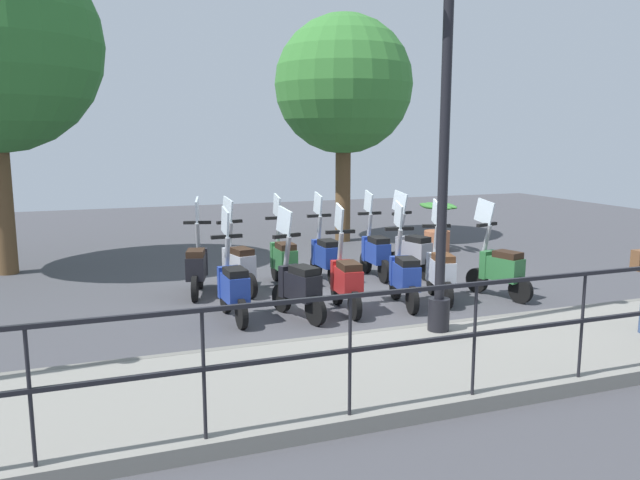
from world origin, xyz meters
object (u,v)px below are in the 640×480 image
tree_distant (344,85)px  scooter_far_1 (375,251)px  scooter_near_3 (346,279)px  scooter_far_2 (325,255)px  scooter_near_4 (298,285)px  scooter_near_1 (440,270)px  scooter_near_0 (499,268)px  lamp_post_near (444,165)px  scooter_near_5 (233,286)px  scooter_far_3 (283,258)px  scooter_far_4 (238,264)px  scooter_far_5 (197,265)px  scooter_far_0 (412,251)px  scooter_near_2 (404,275)px  potted_palm (437,231)px

tree_distant → scooter_far_1: bearing=166.1°
scooter_near_3 → scooter_far_2: bearing=-7.1°
tree_distant → scooter_near_4: (-5.80, 3.03, -3.18)m
scooter_near_1 → scooter_near_4: bearing=107.8°
scooter_near_0 → scooter_near_4: (0.02, 3.30, 0.00)m
lamp_post_near → scooter_near_5: lamp_post_near is taller
scooter_near_4 → scooter_far_3: bearing=-27.1°
tree_distant → scooter_near_5: 7.52m
scooter_near_3 → scooter_far_4: bearing=41.2°
scooter_near_5 → scooter_far_5: (1.57, 0.24, 0.00)m
lamp_post_near → tree_distant: tree_distant is taller
tree_distant → scooter_near_5: bearing=145.1°
scooter_far_0 → scooter_far_3: 2.37m
scooter_near_1 → scooter_far_0: (1.63, -0.40, 0.00)m
scooter_near_2 → scooter_far_4: bearing=62.6°
potted_palm → scooter_far_2: scooter_far_2 is taller
scooter_far_1 → scooter_far_4: size_ratio=1.00×
scooter_far_2 → lamp_post_near: bearing=-178.5°
scooter_near_0 → scooter_far_1: 2.29m
scooter_near_1 → lamp_post_near: bearing=163.5°
potted_palm → scooter_near_2: 4.70m
potted_palm → scooter_near_1: size_ratio=0.69×
scooter_far_1 → scooter_far_5: bearing=94.1°
scooter_near_2 → scooter_far_4: size_ratio=1.00×
scooter_near_2 → scooter_far_4: (1.63, 2.13, 0.00)m
tree_distant → scooter_far_1: tree_distant is taller
potted_palm → scooter_far_5: (-2.04, 5.57, 0.04)m
scooter_near_4 → scooter_far_3: same height
scooter_near_3 → scooter_far_3: 1.86m
tree_distant → scooter_near_2: size_ratio=3.44×
lamp_post_near → scooter_far_1: 3.92m
scooter_far_2 → scooter_far_4: 1.60m
scooter_far_0 → scooter_near_3: bearing=114.2°
scooter_near_4 → scooter_far_0: bearing=-73.7°
lamp_post_near → scooter_near_1: bearing=-31.3°
potted_palm → scooter_far_1: (-1.91, 2.39, 0.04)m
scooter_near_2 → scooter_near_5: 2.54m
tree_distant → scooter_far_1: (-3.88, 0.96, -3.18)m
scooter_far_3 → scooter_far_5: 1.46m
scooter_near_1 → scooter_far_3: same height
scooter_near_5 → scooter_far_1: bearing=-62.7°
scooter_near_3 → scooter_far_5: 2.52m
scooter_near_1 → scooter_far_3: bearing=62.9°
scooter_near_3 → scooter_far_2: 1.89m
scooter_near_3 → scooter_near_5: size_ratio=1.00×
scooter_far_2 → scooter_far_4: size_ratio=1.00×
lamp_post_near → scooter_near_5: size_ratio=2.94×
scooter_near_2 → scooter_far_0: (1.70, -1.05, 0.00)m
scooter_near_1 → scooter_far_5: (1.66, 3.42, 0.00)m
scooter_far_1 → scooter_far_4: 2.55m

